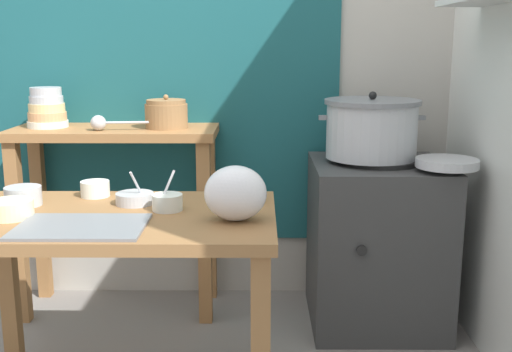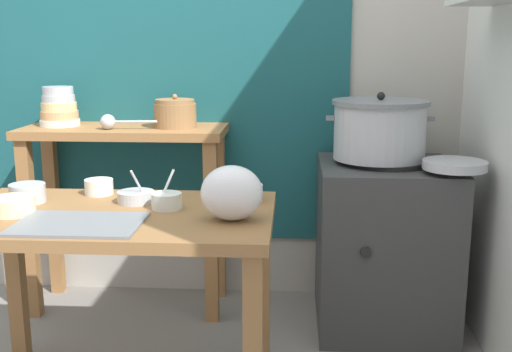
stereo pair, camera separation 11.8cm
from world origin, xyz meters
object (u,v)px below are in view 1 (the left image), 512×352
(prep_bowl_2, at_px, (167,201))
(ladle, at_px, (101,123))
(steamer_pot, at_px, (371,129))
(serving_tray, at_px, (81,227))
(prep_bowl_1, at_px, (10,208))
(bowl_stack_enamel, at_px, (47,109))
(back_shelf_table, at_px, (116,174))
(wide_pan, at_px, (447,163))
(stove_block, at_px, (376,243))
(clay_pot, at_px, (166,114))
(prep_bowl_5, at_px, (95,188))
(prep_bowl_0, at_px, (23,195))
(prep_bowl_3, at_px, (135,198))
(prep_table, at_px, (115,245))
(plastic_bag, at_px, (235,193))
(prep_bowl_6, at_px, (241,192))

(prep_bowl_2, bearing_deg, ladle, 119.28)
(steamer_pot, xyz_separation_m, serving_tray, (-1.06, -0.91, -0.19))
(steamer_pot, xyz_separation_m, prep_bowl_1, (-1.33, -0.79, -0.16))
(bowl_stack_enamel, distance_m, ladle, 0.31)
(back_shelf_table, relative_size, wide_pan, 3.68)
(prep_bowl_2, bearing_deg, serving_tray, -137.80)
(stove_block, distance_m, prep_bowl_2, 1.15)
(clay_pot, relative_size, prep_bowl_5, 1.83)
(prep_bowl_0, xyz_separation_m, prep_bowl_1, (0.02, -0.16, -0.01))
(prep_bowl_0, bearing_deg, back_shelf_table, 77.63)
(prep_bowl_0, distance_m, prep_bowl_3, 0.39)
(prep_table, relative_size, prep_bowl_5, 10.17)
(prep_bowl_5, bearing_deg, clay_pot, 72.69)
(clay_pot, bearing_deg, prep_bowl_5, -107.31)
(ladle, height_order, prep_bowl_3, ladle)
(serving_tray, bearing_deg, prep_bowl_5, 98.57)
(serving_tray, distance_m, prep_bowl_0, 0.40)
(wide_pan, bearing_deg, back_shelf_table, 167.28)
(clay_pot, relative_size, bowl_stack_enamel, 1.05)
(bowl_stack_enamel, xyz_separation_m, ladle, (0.28, -0.11, -0.05))
(steamer_pot, bearing_deg, prep_bowl_5, -156.39)
(bowl_stack_enamel, xyz_separation_m, serving_tray, (0.44, -1.05, -0.26))
(prep_bowl_2, bearing_deg, plastic_bag, -27.40)
(serving_tray, bearing_deg, back_shelf_table, 96.90)
(serving_tray, xyz_separation_m, prep_bowl_0, (-0.28, 0.28, 0.03))
(stove_block, bearing_deg, prep_table, -145.38)
(ladle, xyz_separation_m, prep_bowl_3, (0.27, -0.63, -0.19))
(prep_bowl_1, height_order, prep_bowl_5, same)
(back_shelf_table, relative_size, serving_tray, 2.40)
(prep_table, xyz_separation_m, prep_bowl_0, (-0.35, 0.11, 0.15))
(prep_table, relative_size, prep_bowl_3, 8.12)
(prep_table, bearing_deg, back_shelf_table, 102.40)
(steamer_pot, relative_size, prep_bowl_0, 3.69)
(prep_table, bearing_deg, ladle, 106.41)
(serving_tray, distance_m, prep_bowl_5, 0.42)
(clay_pot, xyz_separation_m, prep_bowl_6, (0.37, -0.66, -0.21))
(back_shelf_table, bearing_deg, steamer_pot, -5.30)
(ladle, height_order, wide_pan, ladle)
(clay_pot, relative_size, serving_tray, 0.49)
(prep_bowl_2, bearing_deg, bowl_stack_enamel, 129.39)
(ladle, distance_m, prep_bowl_6, 0.89)
(plastic_bag, relative_size, prep_bowl_5, 1.88)
(back_shelf_table, relative_size, prep_bowl_3, 7.08)
(wide_pan, bearing_deg, serving_tray, -152.94)
(prep_bowl_6, bearing_deg, back_shelf_table, 132.77)
(clay_pot, height_order, bowl_stack_enamel, bowl_stack_enamel)
(prep_bowl_0, xyz_separation_m, prep_bowl_6, (0.78, 0.07, -0.00))
(plastic_bag, xyz_separation_m, prep_bowl_1, (-0.75, 0.03, -0.06))
(back_shelf_table, relative_size, clay_pot, 4.86)
(ladle, distance_m, prep_bowl_1, 0.84)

